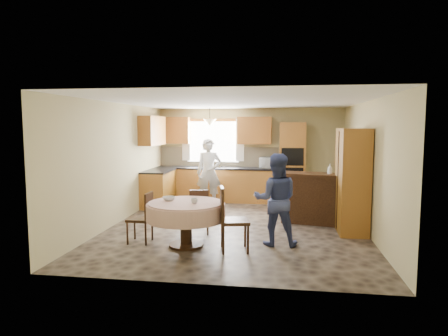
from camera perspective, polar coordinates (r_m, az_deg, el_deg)
floor at (r=8.16m, az=1.79°, el=-8.37°), size 5.00×6.00×0.01m
ceiling at (r=7.91m, az=1.85°, el=9.45°), size 5.00×6.00×0.01m
wall_back at (r=10.91m, az=3.63°, el=1.92°), size 5.00×0.02×2.50m
wall_front at (r=4.99m, az=-2.13°, el=-2.92°), size 5.00×0.02×2.50m
wall_left at (r=8.59m, az=-14.99°, el=0.63°), size 0.02×6.00×2.50m
wall_right at (r=8.05m, az=19.80°, el=0.13°), size 0.02×6.00×2.50m
window at (r=11.00m, az=-1.58°, el=3.79°), size 1.40×0.03×1.10m
curtain_left at (r=11.11m, az=-5.45°, el=4.04°), size 0.22×0.02×1.15m
curtain_right at (r=10.85m, az=2.29°, el=4.02°), size 0.22×0.02×1.15m
base_cab_back at (r=10.81m, az=-1.03°, el=-2.43°), size 3.30×0.60×0.88m
counter_back at (r=10.75m, az=-1.04°, el=-0.00°), size 3.30×0.64×0.04m
base_cab_left at (r=10.26m, az=-9.33°, el=-2.96°), size 0.60×1.20×0.88m
counter_left at (r=10.20m, az=-9.38°, el=-0.41°), size 0.64×1.20×0.04m
backsplash at (r=11.01m, az=-0.79°, el=1.60°), size 3.30×0.02×0.55m
wall_cab_left at (r=11.08m, az=-7.09°, el=5.37°), size 0.85×0.33×0.72m
wall_cab_right at (r=10.71m, az=4.38°, el=5.37°), size 0.90×0.33×0.72m
wall_cab_side at (r=10.18m, az=-10.20°, el=5.26°), size 0.33×1.20×0.72m
oven_tower at (r=10.59m, az=9.69°, el=0.69°), size 0.66×0.62×2.12m
oven_upper at (r=10.26m, az=9.75°, el=1.59°), size 0.56×0.01×0.45m
oven_lower at (r=10.31m, az=9.70°, el=-1.19°), size 0.56×0.01×0.45m
pendant at (r=10.52m, az=-2.04°, el=6.52°), size 0.36×0.36×0.18m
sideboard at (r=8.56m, az=12.88°, el=-4.45°), size 1.47×0.84×0.98m
space_heater at (r=9.13m, az=13.14°, el=-5.27°), size 0.44×0.36×0.53m
cupboard at (r=7.98m, az=17.83°, el=-1.73°), size 0.52×1.04×1.98m
dining_table at (r=6.77m, az=-5.46°, el=-6.28°), size 1.32×1.32×0.75m
chair_left at (r=7.11m, az=-11.41°, el=-6.60°), size 0.39×0.39×0.88m
chair_back at (r=7.51m, az=-3.57°, el=-5.93°), size 0.44×0.44×0.86m
chair_right at (r=6.50m, az=0.78°, el=-6.83°), size 0.54×0.54×1.05m
framed_picture at (r=9.20m, az=18.21°, el=3.46°), size 0.06×0.58×0.48m
microwave at (r=10.55m, az=6.58°, el=0.73°), size 0.56×0.42×0.28m
person_sink at (r=10.07m, az=-2.17°, el=-0.67°), size 0.70×0.54×1.71m
person_dining at (r=6.84m, az=7.42°, el=-4.49°), size 0.79×0.62×1.57m
bowl_sideboard at (r=8.47m, az=11.47°, el=-1.00°), size 0.24×0.24×0.05m
bottle_sideboard at (r=8.50m, az=14.89°, el=-0.31°), size 0.14×0.14×0.27m
cup_table at (r=6.62m, az=-4.26°, el=-4.70°), size 0.14×0.14×0.09m
bowl_table at (r=6.92m, az=-7.87°, el=-4.35°), size 0.23×0.23×0.07m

